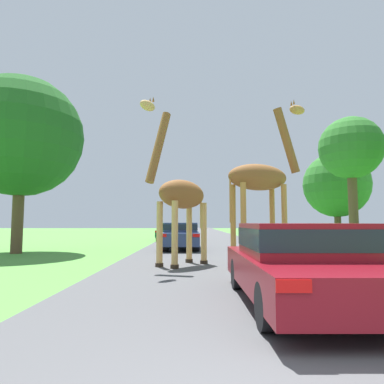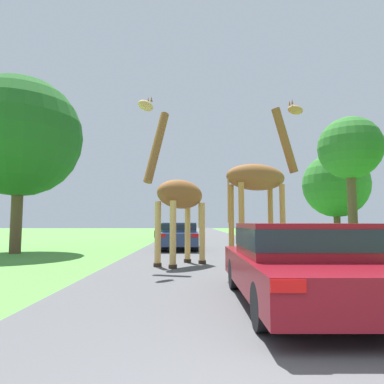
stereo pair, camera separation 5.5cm
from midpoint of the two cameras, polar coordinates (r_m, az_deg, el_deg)
road at (r=31.74m, az=1.74°, el=-7.54°), size 7.27×120.00×0.00m
giraffe_near_road at (r=10.87m, az=-2.26°, el=-0.69°), size 2.19×2.58×5.04m
giraffe_companion at (r=10.53m, az=11.28°, el=1.85°), size 2.76×1.43×5.27m
car_lead_maroon at (r=6.02m, az=17.47°, el=-10.90°), size 1.98×4.57×1.33m
car_queue_right at (r=17.52m, az=-2.03°, el=-7.17°), size 1.80×4.56×1.33m
car_queue_left at (r=26.25m, az=-3.70°, el=-6.50°), size 1.98×4.44×1.30m
tree_left_edge at (r=30.24m, az=22.76°, el=1.10°), size 5.28×5.28×7.07m
tree_centre_back at (r=23.80m, az=24.77°, el=6.47°), size 3.91×3.91×7.98m
tree_far_right at (r=17.39m, az=-26.77°, el=8.24°), size 5.42×5.42×7.92m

